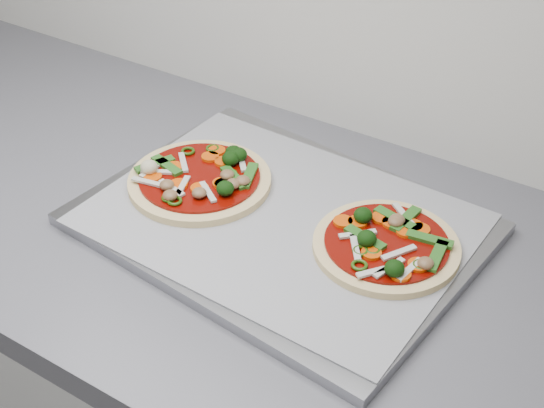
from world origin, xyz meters
The scene contains 6 objects.
base_cabinet centered at (0.00, 1.30, 0.43)m, with size 3.60×0.60×0.86m, color silver.
countertop centered at (0.00, 1.30, 0.88)m, with size 3.60×0.60×0.04m, color #595960.
baking_tray centered at (0.30, 1.33, 0.91)m, with size 0.49×0.36×0.02m, color gray.
parchment centered at (0.30, 1.33, 0.92)m, with size 0.47×0.34×0.00m, color #9A9A9F.
pizza_left centered at (0.17, 1.33, 0.93)m, with size 0.22×0.22×0.03m.
pizza_right centered at (0.45, 1.34, 0.93)m, with size 0.22×0.22×0.03m.
Camera 1 is at (0.71, 0.66, 1.52)m, focal length 50.00 mm.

